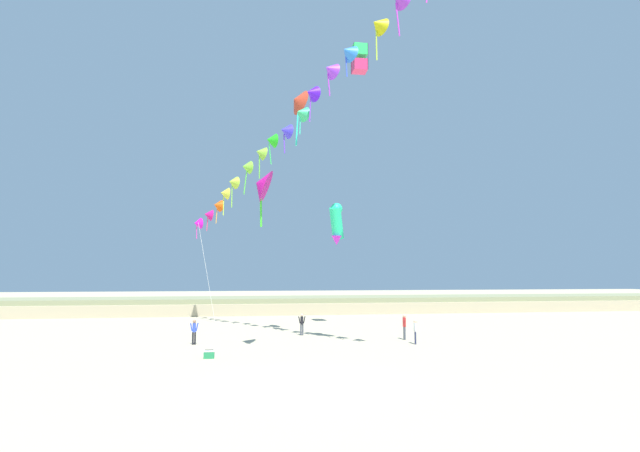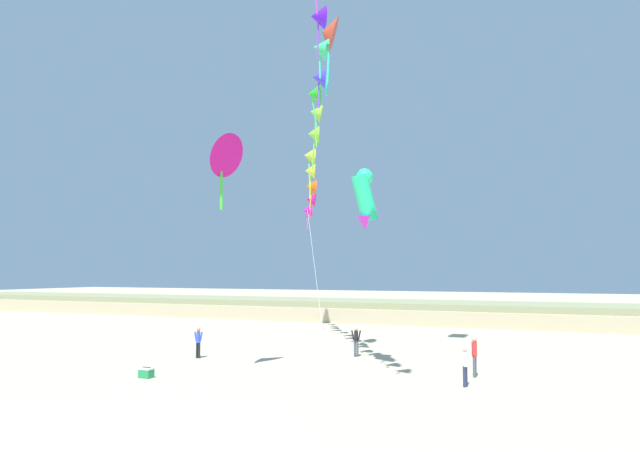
{
  "view_description": "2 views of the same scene",
  "coord_description": "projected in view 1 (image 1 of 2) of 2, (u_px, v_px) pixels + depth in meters",
  "views": [
    {
      "loc": [
        -2.97,
        -21.17,
        4.49
      ],
      "look_at": [
        1.86,
        8.27,
        7.41
      ],
      "focal_mm": 28.0,
      "sensor_mm": 36.0,
      "label": 1
    },
    {
      "loc": [
        12.23,
        -13.07,
        4.53
      ],
      "look_at": [
        2.15,
        10.42,
        6.6
      ],
      "focal_mm": 32.0,
      "sensor_mm": 36.0,
      "label": 2
    }
  ],
  "objects": [
    {
      "name": "large_kite_mid_trail",
      "position": [
        359.0,
        59.0,
        40.4
      ],
      "size": [
        1.2,
        1.2,
        2.2
      ],
      "color": "#DD2D65"
    },
    {
      "name": "large_kite_high_solo",
      "position": [
        297.0,
        101.0,
        36.35
      ],
      "size": [
        1.8,
        2.21,
        4.34
      ],
      "color": "#C33B23"
    },
    {
      "name": "beach_cooler",
      "position": [
        209.0,
        354.0,
        26.86
      ],
      "size": [
        0.58,
        0.41,
        0.46
      ],
      "color": "#23844C",
      "rests_on": "ground"
    },
    {
      "name": "person_far_left",
      "position": [
        194.0,
        330.0,
        32.18
      ],
      "size": [
        0.55,
        0.22,
        1.58
      ],
      "color": "black",
      "rests_on": "ground"
    },
    {
      "name": "kite_banner_string",
      "position": [
        277.0,
        135.0,
        37.4
      ],
      "size": [
        14.64,
        28.56,
        20.77
      ],
      "color": "#E414D4"
    },
    {
      "name": "person_mid_center",
      "position": [
        415.0,
        330.0,
        32.38
      ],
      "size": [
        0.25,
        0.55,
        1.58
      ],
      "color": "#282D4C",
      "rests_on": "ground"
    },
    {
      "name": "person_near_left",
      "position": [
        302.0,
        323.0,
        37.12
      ],
      "size": [
        0.56,
        0.22,
        1.6
      ],
      "color": "#474C56",
      "rests_on": "ground"
    },
    {
      "name": "large_kite_outer_drift",
      "position": [
        261.0,
        185.0,
        29.59
      ],
      "size": [
        1.65,
        2.21,
        3.58
      ],
      "color": "#CF0E84"
    },
    {
      "name": "person_near_right",
      "position": [
        404.0,
        325.0,
        34.64
      ],
      "size": [
        0.24,
        0.62,
        1.76
      ],
      "color": "#474C56",
      "rests_on": "ground"
    },
    {
      "name": "large_kite_low_lead",
      "position": [
        337.0,
        222.0,
        34.21
      ],
      "size": [
        1.41,
        1.61,
        2.9
      ],
      "color": "#24E694"
    },
    {
      "name": "ground_plane",
      "position": [
        308.0,
        382.0,
        20.83
      ],
      "size": [
        240.0,
        240.0,
        0.0
      ],
      "primitive_type": "plane",
      "color": "#C1B28E"
    },
    {
      "name": "dune_ridge",
      "position": [
        263.0,
        305.0,
        59.47
      ],
      "size": [
        120.0,
        9.97,
        1.82
      ],
      "color": "tan",
      "rests_on": "ground"
    }
  ]
}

